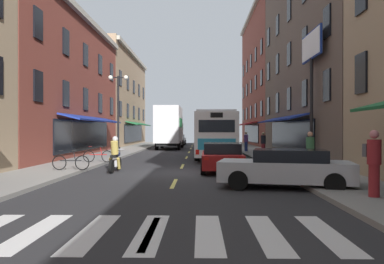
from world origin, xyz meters
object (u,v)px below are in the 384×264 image
Objects in this scene: box_truck at (170,128)px; pedestrian_mid at (246,141)px; sedan_far at (286,168)px; transit_bus at (214,134)px; bicycle_near at (71,162)px; sedan_mid at (222,157)px; pedestrian_rear at (310,150)px; street_lamp_twin at (118,111)px; pedestrian_near at (374,161)px; pedestrian_far at (263,143)px; bicycle_mid at (98,156)px; billboard_sign at (311,61)px; sedan_near at (178,140)px; motorcycle_rider at (115,157)px.

pedestrian_mid is at bearing -39.67° from box_truck.
transit_bus is at bearing 97.05° from sedan_far.
bicycle_near is at bearing -123.16° from transit_bus.
sedan_mid is 0.99× the size of sedan_far.
pedestrian_rear is at bearing 0.68° from bicycle_near.
street_lamp_twin is at bearing 121.88° from sedan_far.
pedestrian_rear is at bearing -105.33° from pedestrian_near.
transit_bus is at bearing -91.11° from pedestrian_near.
street_lamp_twin is at bearing -70.40° from pedestrian_near.
street_lamp_twin reaches higher than pedestrian_far.
bicycle_mid is at bearing 154.62° from sedan_mid.
pedestrian_near is at bearing -97.80° from billboard_sign.
pedestrian_far reaches higher than sedan_far.
sedan_near reaches higher than sedan_mid.
pedestrian_near is at bearing -78.88° from sedan_near.
sedan_mid is 2.52× the size of pedestrian_near.
bicycle_near is 10.17m from street_lamp_twin.
sedan_near is 2.28× the size of motorcycle_rider.
sedan_near is at bearing 84.17° from bicycle_mid.
street_lamp_twin reaches higher than sedan_near.
pedestrian_near reaches higher than pedestrian_mid.
street_lamp_twin is (-1.86, 9.18, 2.58)m from motorcycle_rider.
pedestrian_near is (7.55, -38.43, 0.39)m from sedan_near.
billboard_sign is 4.15× the size of pedestrian_rear.
sedan_near is at bearing 88.78° from box_truck.
billboard_sign is at bearing -110.91° from pedestrian_near.
sedan_mid is at bearing -96.94° from pedestrian_rear.
pedestrian_far is (8.65, 10.47, 0.28)m from motorcycle_rider.
transit_bus reaches higher than sedan_near.
pedestrian_near is at bearing -31.97° from bicycle_near.
sedan_near is at bearing -161.44° from pedestrian_rear.
billboard_sign is 3.47× the size of motorcycle_rider.
pedestrian_mid is (1.13, 19.85, 0.31)m from sedan_far.
pedestrian_near is at bearing 2.52° from pedestrian_rear.
pedestrian_rear is at bearing 64.29° from sedan_far.
transit_bus is at bearing 56.84° from bicycle_near.
sedan_far is at bearing -58.12° from street_lamp_twin.
sedan_near is at bearing 99.05° from sedan_far.
billboard_sign is at bearing 174.52° from pedestrian_mid.
street_lamp_twin is (0.01, 9.78, 2.79)m from bicycle_near.
pedestrian_far reaches higher than sedan_mid.
sedan_far is at bearing 161.13° from pedestrian_mid.
pedestrian_mid is (9.71, 11.55, 0.48)m from bicycle_mid.
motorcycle_rider is at bearing -63.48° from bicycle_mid.
pedestrian_mid is at bearing -171.82° from pedestrian_rear.
sedan_far is (1.82, -14.68, -0.99)m from transit_bus.
bicycle_near is (-2.94, -31.88, -0.21)m from sedan_near.
street_lamp_twin reaches higher than pedestrian_rear.
pedestrian_far is at bearing -174.03° from pedestrian_rear.
pedestrian_rear is 0.30× the size of street_lamp_twin.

